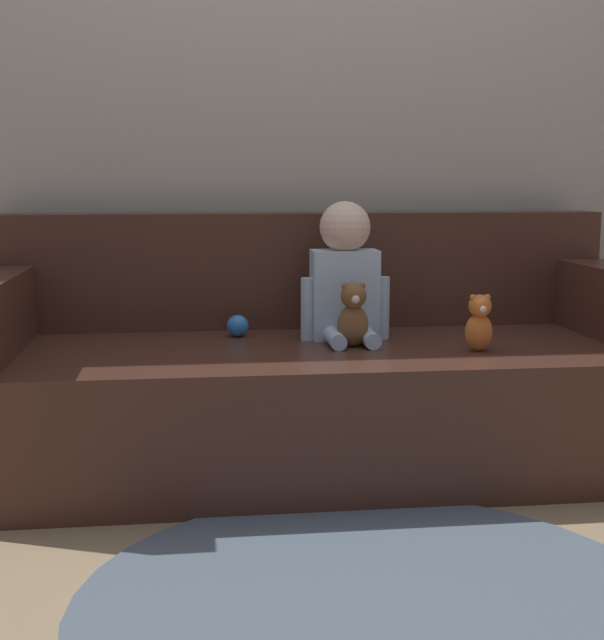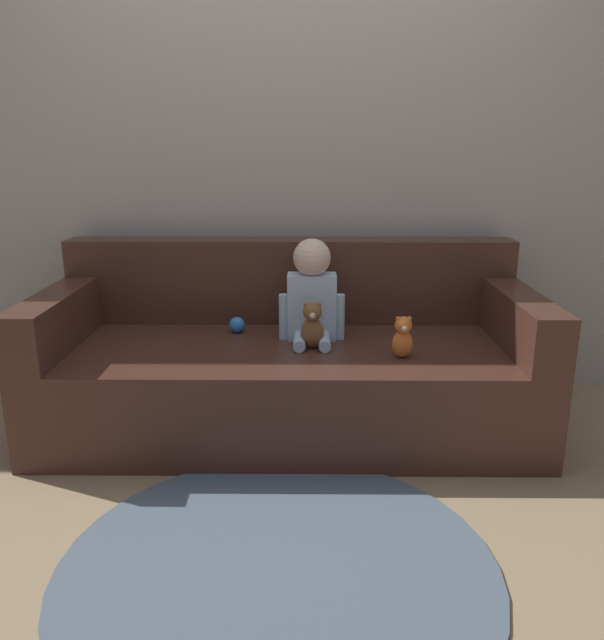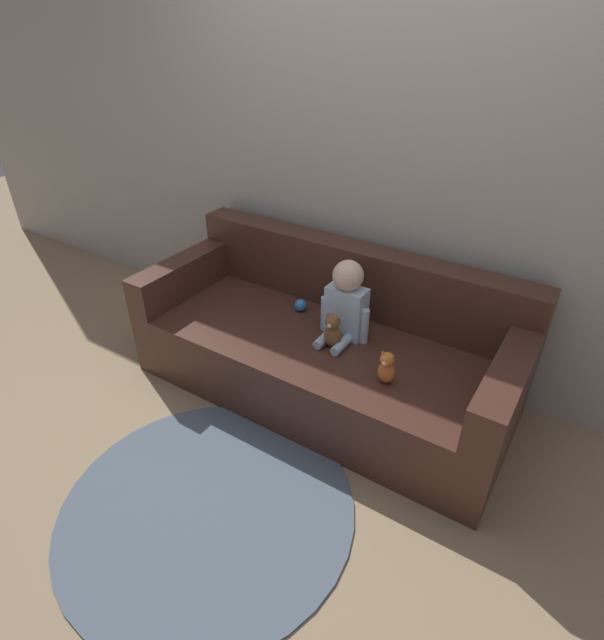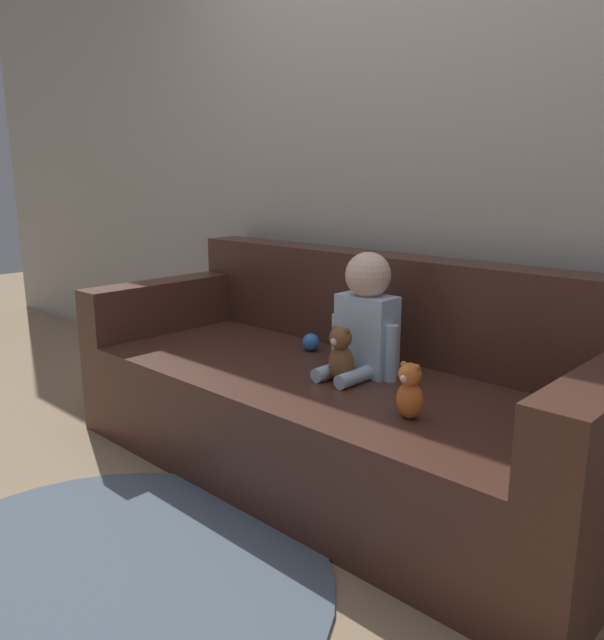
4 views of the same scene
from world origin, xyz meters
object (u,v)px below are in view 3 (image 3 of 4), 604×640
at_px(person_baby, 346,302).
at_px(toy_ball, 301,305).
at_px(couch, 327,347).
at_px(teddy_bear_brown, 333,332).
at_px(plush_toy_side, 386,368).

bearing_deg(person_baby, toy_ball, 166.23).
xyz_separation_m(couch, teddy_bear_brown, (0.11, -0.13, 0.22)).
bearing_deg(toy_ball, person_baby, -13.77).
bearing_deg(plush_toy_side, person_baby, 145.18).
relative_size(couch, person_baby, 4.77).
height_order(teddy_bear_brown, plush_toy_side, teddy_bear_brown).
relative_size(person_baby, teddy_bear_brown, 2.21).
distance_m(teddy_bear_brown, plush_toy_side, 0.39).
height_order(teddy_bear_brown, toy_ball, teddy_bear_brown).
bearing_deg(couch, person_baby, 5.81).
bearing_deg(plush_toy_side, teddy_bear_brown, 162.17).
relative_size(teddy_bear_brown, plush_toy_side, 1.16).
relative_size(person_baby, toy_ball, 6.15).
relative_size(couch, teddy_bear_brown, 10.54).
xyz_separation_m(teddy_bear_brown, plush_toy_side, (0.37, -0.12, -0.01)).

